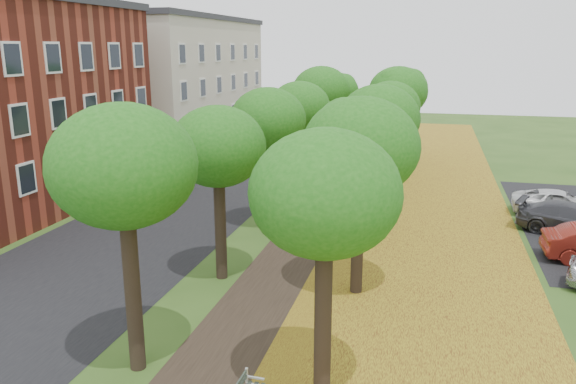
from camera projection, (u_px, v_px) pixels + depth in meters
The scene contains 9 objects.
ground at pixel (219, 380), 13.90m from camera, with size 120.00×120.00×0.00m, color #2D4C19.
street_asphalt at pixel (189, 202), 29.76m from camera, with size 8.00×70.00×0.01m, color black.
footpath at pixel (328, 212), 27.96m from camera, with size 3.20×70.00×0.01m, color black.
leaf_verge at pixel (431, 219), 26.76m from camera, with size 7.50×70.00×0.01m, color gold.
tree_row_west at pixel (285, 112), 27.25m from camera, with size 3.47×33.47×6.43m.
tree_row_east at pixel (385, 115), 26.10m from camera, with size 3.47×33.47×6.43m.
building_cream at pixel (171, 80), 47.60m from camera, with size 10.30×20.30×10.40m.
car_grey at pixel (574, 219), 24.45m from camera, with size 1.90×4.68×1.36m, color #37373C.
car_white at pixel (560, 204), 27.18m from camera, with size 2.02×4.39×1.22m, color silver.
Camera 1 is at (4.72, -11.46, 8.01)m, focal length 35.00 mm.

